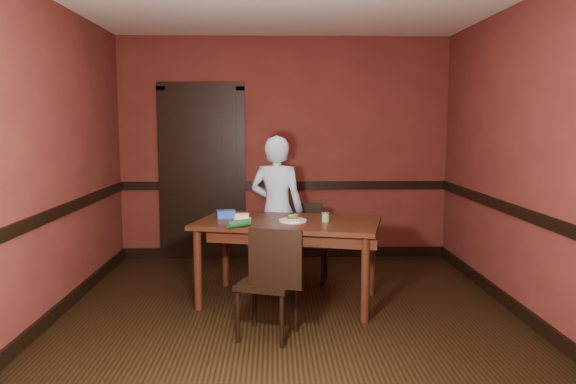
{
  "coord_description": "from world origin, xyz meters",
  "views": [
    {
      "loc": [
        -0.13,
        -4.62,
        1.66
      ],
      "look_at": [
        0.0,
        0.35,
        1.05
      ],
      "focal_mm": 35.0,
      "sensor_mm": 36.0,
      "label": 1
    }
  ],
  "objects_px": {
    "sauce_jar": "(326,217)",
    "person": "(277,210)",
    "chair_near": "(267,281)",
    "chair_far": "(309,244)",
    "dining_table": "(288,262)",
    "food_tub": "(226,214)",
    "sandwich_plate": "(293,219)",
    "cheese_saucer": "(242,217)"
  },
  "relations": [
    {
      "from": "dining_table",
      "to": "sandwich_plate",
      "type": "relative_size",
      "value": 6.5
    },
    {
      "from": "person",
      "to": "sandwich_plate",
      "type": "height_order",
      "value": "person"
    },
    {
      "from": "dining_table",
      "to": "cheese_saucer",
      "type": "height_order",
      "value": "cheese_saucer"
    },
    {
      "from": "sauce_jar",
      "to": "chair_near",
      "type": "bearing_deg",
      "value": -123.49
    },
    {
      "from": "person",
      "to": "food_tub",
      "type": "relative_size",
      "value": 7.95
    },
    {
      "from": "person",
      "to": "cheese_saucer",
      "type": "distance_m",
      "value": 0.66
    },
    {
      "from": "food_tub",
      "to": "sauce_jar",
      "type": "bearing_deg",
      "value": -26.37
    },
    {
      "from": "sauce_jar",
      "to": "person",
      "type": "bearing_deg",
      "value": 121.08
    },
    {
      "from": "sandwich_plate",
      "to": "cheese_saucer",
      "type": "relative_size",
      "value": 1.48
    },
    {
      "from": "person",
      "to": "cheese_saucer",
      "type": "xyz_separation_m",
      "value": [
        -0.33,
        -0.57,
        0.02
      ]
    },
    {
      "from": "chair_near",
      "to": "food_tub",
      "type": "xyz_separation_m",
      "value": [
        -0.4,
        1.02,
        0.36
      ]
    },
    {
      "from": "cheese_saucer",
      "to": "food_tub",
      "type": "xyz_separation_m",
      "value": [
        -0.16,
        0.08,
        0.02
      ]
    },
    {
      "from": "dining_table",
      "to": "sandwich_plate",
      "type": "distance_m",
      "value": 0.41
    },
    {
      "from": "sauce_jar",
      "to": "cheese_saucer",
      "type": "bearing_deg",
      "value": 168.47
    },
    {
      "from": "chair_far",
      "to": "dining_table",
      "type": "bearing_deg",
      "value": -98.1
    },
    {
      "from": "sandwich_plate",
      "to": "food_tub",
      "type": "xyz_separation_m",
      "value": [
        -0.63,
        0.21,
        0.02
      ]
    },
    {
      "from": "chair_far",
      "to": "cheese_saucer",
      "type": "relative_size",
      "value": 4.75
    },
    {
      "from": "chair_near",
      "to": "cheese_saucer",
      "type": "distance_m",
      "value": 1.04
    },
    {
      "from": "chair_near",
      "to": "food_tub",
      "type": "height_order",
      "value": "chair_near"
    },
    {
      "from": "chair_near",
      "to": "sandwich_plate",
      "type": "height_order",
      "value": "chair_near"
    },
    {
      "from": "sandwich_plate",
      "to": "dining_table",
      "type": "bearing_deg",
      "value": 131.61
    },
    {
      "from": "cheese_saucer",
      "to": "chair_far",
      "type": "bearing_deg",
      "value": 41.43
    },
    {
      "from": "sandwich_plate",
      "to": "food_tub",
      "type": "relative_size",
      "value": 1.31
    },
    {
      "from": "person",
      "to": "sandwich_plate",
      "type": "distance_m",
      "value": 0.72
    },
    {
      "from": "person",
      "to": "sauce_jar",
      "type": "distance_m",
      "value": 0.85
    },
    {
      "from": "chair_far",
      "to": "person",
      "type": "xyz_separation_m",
      "value": [
        -0.34,
        -0.02,
        0.36
      ]
    },
    {
      "from": "chair_near",
      "to": "cheese_saucer",
      "type": "xyz_separation_m",
      "value": [
        -0.24,
        0.95,
        0.35
      ]
    },
    {
      "from": "chair_near",
      "to": "dining_table",
      "type": "bearing_deg",
      "value": -83.0
    },
    {
      "from": "sauce_jar",
      "to": "dining_table",
      "type": "bearing_deg",
      "value": 168.74
    },
    {
      "from": "person",
      "to": "food_tub",
      "type": "bearing_deg",
      "value": 61.5
    },
    {
      "from": "dining_table",
      "to": "chair_far",
      "type": "distance_m",
      "value": 0.72
    },
    {
      "from": "chair_far",
      "to": "sauce_jar",
      "type": "xyz_separation_m",
      "value": [
        0.1,
        -0.75,
        0.41
      ]
    },
    {
      "from": "chair_far",
      "to": "person",
      "type": "relative_size",
      "value": 0.53
    },
    {
      "from": "sandwich_plate",
      "to": "sauce_jar",
      "type": "distance_m",
      "value": 0.3
    },
    {
      "from": "chair_near",
      "to": "food_tub",
      "type": "distance_m",
      "value": 1.16
    },
    {
      "from": "chair_far",
      "to": "chair_near",
      "type": "distance_m",
      "value": 1.59
    },
    {
      "from": "chair_near",
      "to": "person",
      "type": "height_order",
      "value": "person"
    },
    {
      "from": "food_tub",
      "to": "sandwich_plate",
      "type": "bearing_deg",
      "value": -30.87
    },
    {
      "from": "chair_near",
      "to": "sandwich_plate",
      "type": "distance_m",
      "value": 0.91
    },
    {
      "from": "chair_near",
      "to": "person",
      "type": "relative_size",
      "value": 0.58
    },
    {
      "from": "chair_near",
      "to": "food_tub",
      "type": "relative_size",
      "value": 4.59
    },
    {
      "from": "person",
      "to": "sandwich_plate",
      "type": "xyz_separation_m",
      "value": [
        0.14,
        -0.71,
        0.02
      ]
    }
  ]
}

